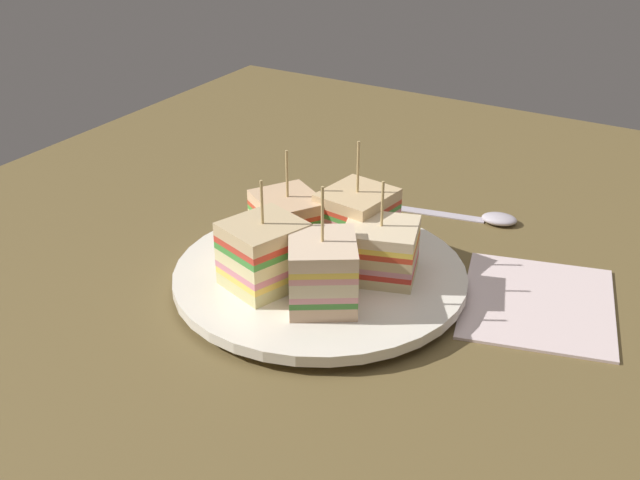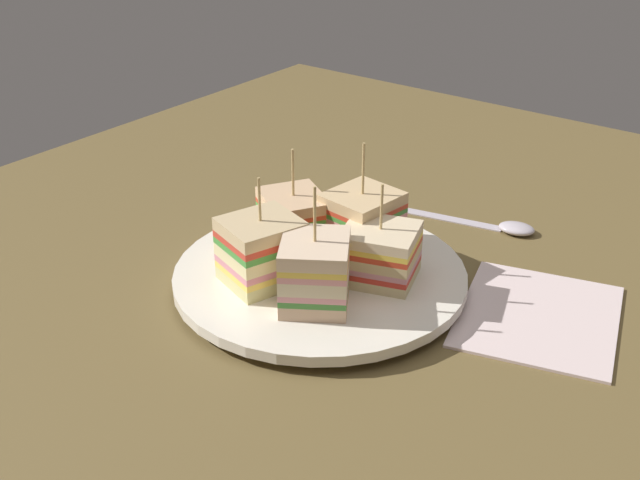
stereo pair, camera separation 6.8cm
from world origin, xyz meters
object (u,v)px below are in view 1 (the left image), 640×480
at_px(sandwich_wedge_0, 322,272).
at_px(sandwich_wedge_4, 264,254).
at_px(sandwich_wedge_3, 288,222).
at_px(napkin, 538,301).
at_px(chip_pile, 323,264).
at_px(plate, 320,277).
at_px(spoon, 481,217).
at_px(sandwich_wedge_2, 357,221).
at_px(sandwich_wedge_1, 380,250).

xyz_separation_m(sandwich_wedge_0, sandwich_wedge_4, (0.00, 0.06, 0.00)).
relative_size(sandwich_wedge_3, napkin, 0.66).
xyz_separation_m(sandwich_wedge_3, chip_pile, (-0.03, -0.05, -0.01)).
bearing_deg(sandwich_wedge_0, plate, 0.19).
relative_size(sandwich_wedge_3, spoon, 0.66).
distance_m(sandwich_wedge_4, chip_pile, 0.05).
distance_m(sandwich_wedge_2, sandwich_wedge_4, 0.10).
height_order(sandwich_wedge_1, sandwich_wedge_2, sandwich_wedge_2).
height_order(plate, sandwich_wedge_1, sandwich_wedge_1).
height_order(sandwich_wedge_0, sandwich_wedge_3, sandwich_wedge_0).
bearing_deg(napkin, sandwich_wedge_1, 111.73).
relative_size(plate, napkin, 1.77).
relative_size(chip_pile, napkin, 0.50).
bearing_deg(sandwich_wedge_4, sandwich_wedge_2, -2.67).
relative_size(sandwich_wedge_1, spoon, 0.60).
bearing_deg(sandwich_wedge_3, sandwich_wedge_2, 59.55).
relative_size(chip_pile, spoon, 0.50).
bearing_deg(sandwich_wedge_1, plate, 5.46).
distance_m(sandwich_wedge_2, chip_pile, 0.06).
bearing_deg(sandwich_wedge_2, sandwich_wedge_3, -54.39).
bearing_deg(spoon, sandwich_wedge_2, -125.88).
xyz_separation_m(sandwich_wedge_0, chip_pile, (0.04, 0.02, -0.02)).
bearing_deg(napkin, sandwich_wedge_4, 119.37).
xyz_separation_m(sandwich_wedge_0, spoon, (0.24, -0.05, -0.04)).
relative_size(plate, sandwich_wedge_3, 2.70).
height_order(sandwich_wedge_0, sandwich_wedge_4, sandwich_wedge_0).
xyz_separation_m(plate, spoon, (0.20, -0.08, -0.01)).
bearing_deg(sandwich_wedge_3, sandwich_wedge_1, 30.67).
bearing_deg(sandwich_wedge_0, napkin, -84.44).
height_order(sandwich_wedge_3, sandwich_wedge_4, same).
relative_size(sandwich_wedge_2, sandwich_wedge_4, 1.10).
bearing_deg(sandwich_wedge_4, sandwich_wedge_3, 34.09).
height_order(sandwich_wedge_2, sandwich_wedge_4, sandwich_wedge_2).
xyz_separation_m(sandwich_wedge_3, napkin, (0.05, -0.22, -0.04)).
xyz_separation_m(plate, sandwich_wedge_3, (0.02, 0.05, 0.03)).
distance_m(sandwich_wedge_2, sandwich_wedge_3, 0.06).
bearing_deg(plate, chip_pile, -131.85).
bearing_deg(sandwich_wedge_3, napkin, 44.19).
xyz_separation_m(plate, sandwich_wedge_0, (-0.04, -0.03, 0.03)).
height_order(plate, sandwich_wedge_0, sandwich_wedge_0).
distance_m(plate, napkin, 0.19).
relative_size(sandwich_wedge_0, chip_pile, 1.42).
xyz_separation_m(sandwich_wedge_1, chip_pile, (-0.03, 0.04, -0.01)).
bearing_deg(chip_pile, sandwich_wedge_3, 62.31).
xyz_separation_m(sandwich_wedge_1, sandwich_wedge_3, (0.00, 0.09, 0.00)).
bearing_deg(napkin, plate, 112.16).
relative_size(sandwich_wedge_0, sandwich_wedge_4, 1.08).
bearing_deg(sandwich_wedge_0, chip_pile, -2.66).
distance_m(chip_pile, napkin, 0.19).
bearing_deg(sandwich_wedge_2, napkin, 104.62).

